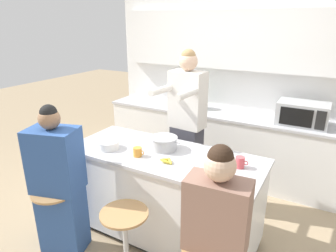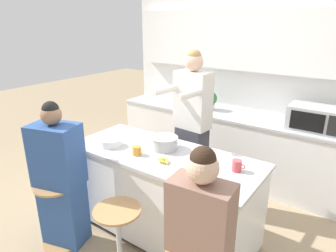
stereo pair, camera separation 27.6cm
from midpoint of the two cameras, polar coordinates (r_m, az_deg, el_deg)
name	(u,v)px [view 2 (the right image)]	position (r m, az deg, el deg)	size (l,w,h in m)	color
ground_plane	(164,232)	(3.27, 1.73, -19.68)	(16.00, 16.00, 0.00)	tan
wall_back	(244,62)	(4.19, 16.13, 11.59)	(3.50, 0.22, 2.70)	white
back_counter	(229,145)	(4.21, 13.41, -3.57)	(3.25, 0.60, 0.90)	white
kitchen_island	(163,194)	(3.01, 1.82, -12.98)	(1.85, 0.77, 0.89)	black
bar_stool_leftmost	(59,210)	(3.09, -17.66, -15.11)	(0.39, 0.39, 0.64)	tan
bar_stool_center	(119,238)	(2.66, -6.25, -20.55)	(0.39, 0.39, 0.64)	tan
person_cooking	(192,131)	(3.34, 6.89, -1.08)	(0.43, 0.59, 1.79)	#383842
person_wrapped_blanket	(60,180)	(2.93, -17.35, -9.83)	(0.49, 0.40, 1.42)	#2D5193
person_seated_near	(199,251)	(2.16, 9.89, -22.52)	(0.42, 0.29, 1.38)	#333338
cooking_pot	(164,143)	(2.87, 2.08, -3.29)	(0.35, 0.26, 0.12)	#B7BABC
fruit_bowl	(111,142)	(2.97, -8.31, -3.14)	(0.21, 0.21, 0.08)	white
coffee_cup_near	(137,151)	(2.76, -3.13, -4.75)	(0.11, 0.08, 0.08)	orange
coffee_cup_far	(237,166)	(2.56, 16.06, -7.34)	(0.11, 0.08, 0.10)	#DB4C51
banana_bunch	(164,161)	(2.61, 2.21, -6.68)	(0.14, 0.10, 0.04)	yellow
juice_carton	(207,177)	(2.27, 10.99, -9.57)	(0.07, 0.07, 0.18)	#7A428E
microwave	(315,118)	(3.76, 28.17, 1.27)	(0.56, 0.36, 0.27)	#B2B5B7
potted_plant	(210,100)	(4.15, 9.88, 4.91)	(0.19, 0.19, 0.25)	beige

